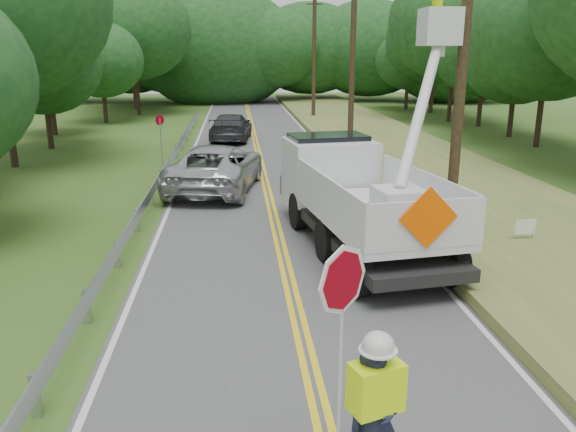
{
  "coord_description": "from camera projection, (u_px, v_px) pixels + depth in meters",
  "views": [
    {
      "loc": [
        -1.13,
        -6.52,
        5.09
      ],
      "look_at": [
        0.0,
        6.0,
        1.5
      ],
      "focal_mm": 35.82,
      "sensor_mm": 36.0,
      "label": 1
    }
  ],
  "objects": [
    {
      "name": "road",
      "position": [
        268.0,
        196.0,
        21.15
      ],
      "size": [
        7.2,
        96.0,
        0.03
      ],
      "color": "#4C4D4F",
      "rests_on": "ground"
    },
    {
      "name": "guardrail",
      "position": [
        160.0,
        178.0,
        21.52
      ],
      "size": [
        0.18,
        48.0,
        0.77
      ],
      "color": "#A1A4AA",
      "rests_on": "ground"
    },
    {
      "name": "utility_poles",
      "position": [
        387.0,
        48.0,
        23.03
      ],
      "size": [
        1.6,
        43.3,
        10.0
      ],
      "color": "black",
      "rests_on": "ground"
    },
    {
      "name": "tall_grass_verge",
      "position": [
        456.0,
        188.0,
        21.72
      ],
      "size": [
        7.0,
        96.0,
        0.3
      ],
      "primitive_type": "cube",
      "color": "#566C2F",
      "rests_on": "ground"
    },
    {
      "name": "treeline_left",
      "position": [
        71.0,
        34.0,
        33.75
      ],
      "size": [
        11.75,
        54.76,
        11.74
      ],
      "color": "#332319",
      "rests_on": "ground"
    },
    {
      "name": "treeline_right",
      "position": [
        549.0,
        26.0,
        30.62
      ],
      "size": [
        11.12,
        51.67,
        12.43
      ],
      "color": "#332319",
      "rests_on": "ground"
    },
    {
      "name": "treeline_horizon",
      "position": [
        261.0,
        48.0,
        60.16
      ],
      "size": [
        57.0,
        14.47,
        12.92
      ],
      "color": "#16411B",
      "rests_on": "ground"
    },
    {
      "name": "flagger",
      "position": [
        374.0,
        409.0,
        6.6
      ],
      "size": [
        1.15,
        0.7,
        3.16
      ],
      "color": "#191E33",
      "rests_on": "road"
    },
    {
      "name": "bucket_truck",
      "position": [
        353.0,
        181.0,
        15.96
      ],
      "size": [
        4.51,
        7.98,
        7.4
      ],
      "color": "black",
      "rests_on": "road"
    },
    {
      "name": "suv_silver",
      "position": [
        216.0,
        167.0,
        21.8
      ],
      "size": [
        3.98,
        6.7,
        1.74
      ],
      "primitive_type": "imported",
      "rotation": [
        0.0,
        0.0,
        2.96
      ],
      "color": "silver",
      "rests_on": "road"
    },
    {
      "name": "suv_darkgrey",
      "position": [
        231.0,
        127.0,
        34.2
      ],
      "size": [
        2.73,
        5.63,
        1.58
      ],
      "primitive_type": "imported",
      "rotation": [
        0.0,
        0.0,
        3.04
      ],
      "color": "#35363D",
      "rests_on": "road"
    },
    {
      "name": "stop_sign_permanent",
      "position": [
        160.0,
        132.0,
        26.31
      ],
      "size": [
        0.37,
        0.38,
        2.37
      ],
      "color": "#A1A4AA",
      "rests_on": "ground"
    },
    {
      "name": "yard_sign",
      "position": [
        525.0,
        228.0,
        15.24
      ],
      "size": [
        0.57,
        0.05,
        0.83
      ],
      "color": "white",
      "rests_on": "ground"
    }
  ]
}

